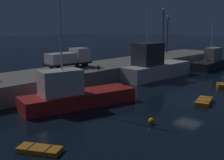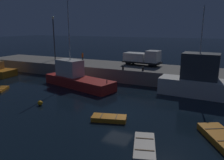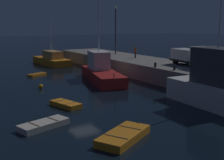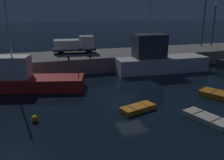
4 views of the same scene
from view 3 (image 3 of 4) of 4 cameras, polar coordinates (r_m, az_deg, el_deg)
The scene contains 14 objects.
ground_plane at distance 27.12m, azimuth -5.36°, elevation -4.65°, with size 320.00×320.00×0.00m, color black.
pier_quay at distance 35.80m, azimuth 16.64°, elevation 0.35°, with size 65.57×7.64×2.01m.
fishing_boat_blue at distance 38.20m, azimuth -2.08°, elevation 1.72°, with size 11.56×5.79×11.58m.
fishing_boat_orange at distance 54.29m, azimuth -11.38°, elevation 3.83°, with size 10.00×3.93×7.94m.
dinghy_orange_near at distance 26.56m, azimuth -8.84°, elevation -4.59°, with size 3.28×2.04×0.45m.
rowboat_white_mid at distance 21.62m, azimuth -12.88°, elevation -8.29°, with size 2.33×3.77×0.47m.
dinghy_red_small at distance 43.16m, azimuth -14.12°, elevation 1.02°, with size 2.22×2.89×0.34m.
rowboat_blue_far at distance 19.00m, azimuth 2.24°, elevation -10.61°, with size 3.56×4.51×0.54m.
mooring_buoy_near at distance 34.33m, azimuth -13.44°, elevation -1.19°, with size 0.52×0.52×0.52m, color orange.
lamp_post_west at distance 51.19m, azimuth 0.69°, elevation 10.17°, with size 0.44×0.44×8.04m.
utility_truck at distance 38.05m, azimuth 15.15°, elevation 4.49°, with size 6.38×2.92×2.50m.
dockworker at distance 45.67m, azimuth 4.46°, elevation 5.45°, with size 0.46×0.46×1.77m.
bollard_west at distance 34.34m, azimuth 11.81°, elevation 2.30°, with size 0.28×0.28×0.53m, color black.
bollard_central at distance 36.28m, azimuth 8.25°, elevation 2.87°, with size 0.28×0.28×0.56m, color black.
Camera 3 is at (23.60, -11.29, 7.13)m, focal length 47.95 mm.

